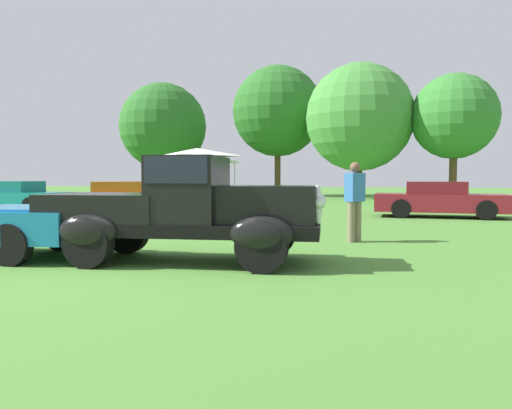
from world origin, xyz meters
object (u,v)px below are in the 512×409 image
show_car_orange (128,199)px  feature_pickup_truck (184,208)px  show_car_burgundy (440,200)px  canopy_tent_left_field (197,154)px  show_car_teal (17,197)px  spectator_near_truck (355,199)px

show_car_orange → feature_pickup_truck: bearing=-57.7°
show_car_burgundy → canopy_tent_left_field: canopy_tent_left_field is taller
feature_pickup_truck → show_car_burgundy: (5.46, 10.01, -0.27)m
show_car_orange → show_car_burgundy: size_ratio=1.06×
show_car_orange → show_car_burgundy: same height
feature_pickup_truck → show_car_teal: size_ratio=1.20×
show_car_burgundy → show_car_teal: bearing=-175.8°
canopy_tent_left_field → show_car_orange: bearing=-96.7°
show_car_burgundy → spectator_near_truck: spectator_near_truck is taller
spectator_near_truck → canopy_tent_left_field: canopy_tent_left_field is taller
show_car_orange → show_car_burgundy: (10.64, 1.83, -0.00)m
show_car_orange → canopy_tent_left_field: (0.65, 5.52, 1.82)m
feature_pickup_truck → show_car_burgundy: feature_pickup_truck is taller
show_car_burgundy → show_car_orange: bearing=-170.2°
spectator_near_truck → show_car_burgundy: bearing=68.2°
feature_pickup_truck → show_car_teal: feature_pickup_truck is taller
show_car_teal → show_car_orange: bearing=-7.8°
show_car_orange → canopy_tent_left_field: size_ratio=1.51×
show_car_teal → feature_pickup_truck: bearing=-41.0°
show_car_orange → spectator_near_truck: bearing=-33.3°
show_car_orange → canopy_tent_left_field: bearing=83.3°
spectator_near_truck → canopy_tent_left_field: 12.95m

